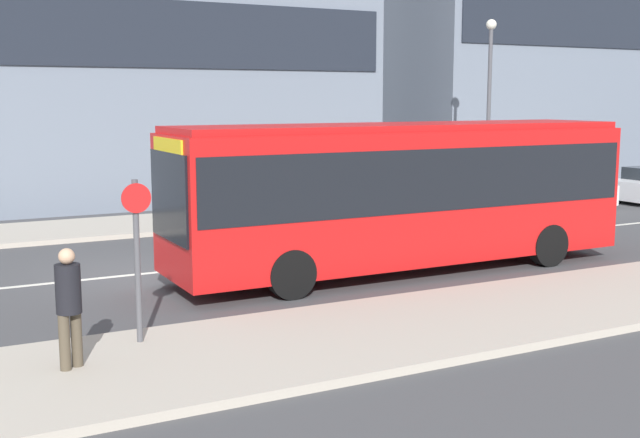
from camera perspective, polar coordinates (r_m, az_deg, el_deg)
ground_plane at (r=17.79m, az=-12.37°, el=-3.82°), size 120.00×120.00×0.00m
sidewalk_near at (r=12.05m, az=-4.34°, el=-9.33°), size 44.00×3.50×0.13m
sidewalk_far at (r=23.77m, az=-16.39°, el=-0.70°), size 44.00×3.50×0.13m
lane_centerline at (r=17.79m, az=-12.37°, el=-3.81°), size 41.80×0.16×0.01m
city_bus at (r=17.45m, az=5.88°, el=2.27°), size 10.43×2.48×3.22m
parked_car_0 at (r=28.05m, az=16.16°, el=1.85°), size 4.26×1.85×1.31m
pedestrian_near_stop at (r=11.34m, az=-17.44°, el=-5.57°), size 0.34×0.34×1.66m
bus_stop_sign at (r=12.18m, az=-12.88°, el=-1.99°), size 0.44×0.12×2.46m
street_lamp at (r=28.86m, az=11.95°, el=8.95°), size 0.36×0.36×6.31m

